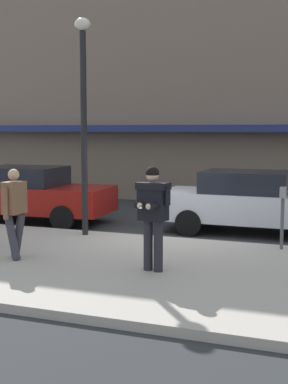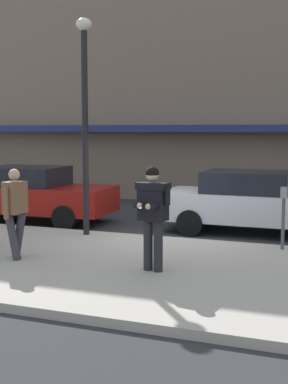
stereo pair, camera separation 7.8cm
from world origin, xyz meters
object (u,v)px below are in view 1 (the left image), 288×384
at_px(parked_sedan_near, 29,194).
at_px(pedestrian_dark_coat, 15,208).
at_px(parked_sedan_mid, 251,202).
at_px(man_texting_on_phone, 153,207).
at_px(parking_meter, 283,209).
at_px(street_lamp_post, 84,104).

bearing_deg(parked_sedan_near, pedestrian_dark_coat, -60.30).
xyz_separation_m(parked_sedan_near, parked_sedan_mid, (6.03, 0.54, 0.00)).
relative_size(man_texting_on_phone, parking_meter, 1.42).
relative_size(pedestrian_dark_coat, street_lamp_post, 0.35).
xyz_separation_m(parked_sedan_mid, man_texting_on_phone, (-0.89, -4.70, 0.46)).
bearing_deg(parking_meter, parked_sedan_mid, 114.31).
distance_m(parked_sedan_mid, street_lamp_post, 4.73).
bearing_deg(man_texting_on_phone, parking_meter, 53.15).
bearing_deg(parked_sedan_mid, street_lamp_post, -146.92).
height_order(man_texting_on_phone, parking_meter, man_texting_on_phone).
height_order(parked_sedan_mid, street_lamp_post, street_lamp_post).
xyz_separation_m(parked_sedan_near, pedestrian_dark_coat, (2.43, -4.26, 0.32)).
relative_size(parked_sedan_mid, street_lamp_post, 0.92).
relative_size(man_texting_on_phone, pedestrian_dark_coat, 1.06).
xyz_separation_m(man_texting_on_phone, parking_meter, (1.88, 2.51, -0.28)).
bearing_deg(street_lamp_post, pedestrian_dark_coat, -93.65).
relative_size(parked_sedan_near, man_texting_on_phone, 2.55).
distance_m(parked_sedan_mid, pedestrian_dark_coat, 6.00).
distance_m(parked_sedan_mid, man_texting_on_phone, 4.81).
bearing_deg(street_lamp_post, parked_sedan_near, 146.64).
xyz_separation_m(parked_sedan_near, man_texting_on_phone, (5.14, -4.17, 0.46)).
distance_m(pedestrian_dark_coat, parking_meter, 5.28).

